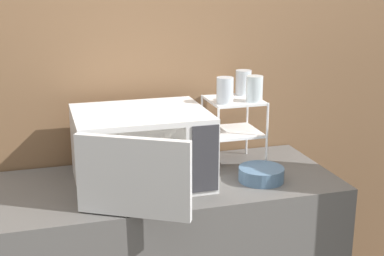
{
  "coord_description": "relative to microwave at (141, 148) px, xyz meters",
  "views": [
    {
      "loc": [
        -0.5,
        -1.75,
        1.76
      ],
      "look_at": [
        0.11,
        0.35,
        1.14
      ],
      "focal_mm": 50.0,
      "sensor_mm": 36.0,
      "label": 1
    }
  ],
  "objects": [
    {
      "name": "glass_back_right",
      "position": [
        0.53,
        0.2,
        0.21
      ],
      "size": [
        0.07,
        0.07,
        0.11
      ],
      "color": "silver",
      "rests_on": "dish_rack"
    },
    {
      "name": "wall_back",
      "position": [
        0.12,
        0.35,
        0.22
      ],
      "size": [
        8.0,
        0.06,
        2.6
      ],
      "color": "brown",
      "rests_on": "ground_plane"
    },
    {
      "name": "microwave",
      "position": [
        0.0,
        0.0,
        0.0
      ],
      "size": [
        0.56,
        0.67,
        0.31
      ],
      "color": "silver",
      "rests_on": "counter"
    },
    {
      "name": "bowl",
      "position": [
        0.49,
        -0.11,
        -0.13
      ],
      "size": [
        0.19,
        0.19,
        0.06
      ],
      "color": "slate",
      "rests_on": "counter"
    },
    {
      "name": "dish_rack",
      "position": [
        0.45,
        0.12,
        0.07
      ],
      "size": [
        0.24,
        0.24,
        0.31
      ],
      "color": "white",
      "rests_on": "counter"
    },
    {
      "name": "glass_front_right",
      "position": [
        0.52,
        0.05,
        0.21
      ],
      "size": [
        0.07,
        0.07,
        0.11
      ],
      "color": "silver",
      "rests_on": "dish_rack"
    },
    {
      "name": "glass_front_left",
      "position": [
        0.38,
        0.05,
        0.21
      ],
      "size": [
        0.07,
        0.07,
        0.11
      ],
      "color": "silver",
      "rests_on": "dish_rack"
    }
  ]
}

